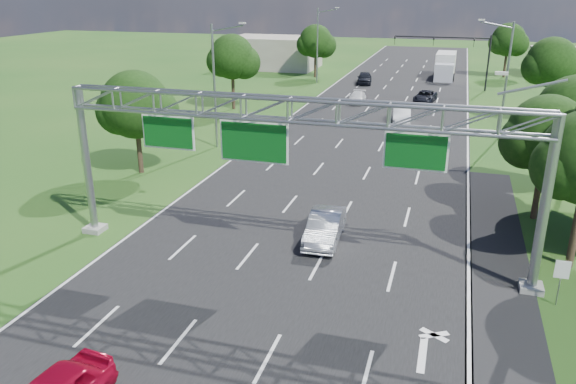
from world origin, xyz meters
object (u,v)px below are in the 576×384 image
at_px(regulatory_sign, 562,274).
at_px(silver_sedan, 325,227).
at_px(traffic_signal, 461,49).
at_px(box_truck, 445,66).
at_px(sign_gantry, 291,123).

distance_m(regulatory_sign, silver_sedan, 11.50).
xyz_separation_m(traffic_signal, box_truck, (-1.95, 10.03, -3.47)).
bearing_deg(regulatory_sign, box_truck, 96.13).
relative_size(traffic_signal, box_truck, 1.30).
distance_m(sign_gantry, box_truck, 63.46).
bearing_deg(box_truck, silver_sedan, -92.87).
distance_m(traffic_signal, box_truck, 10.79).
relative_size(traffic_signal, silver_sedan, 2.57).
distance_m(sign_gantry, traffic_signal, 53.51).
bearing_deg(box_truck, regulatory_sign, -82.91).
xyz_separation_m(sign_gantry, traffic_signal, (7.15, 53.00, -1.72)).
height_order(regulatory_sign, box_truck, box_truck).
distance_m(regulatory_sign, box_truck, 64.42).
bearing_deg(traffic_signal, box_truck, 101.02).
height_order(sign_gantry, silver_sedan, sign_gantry).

